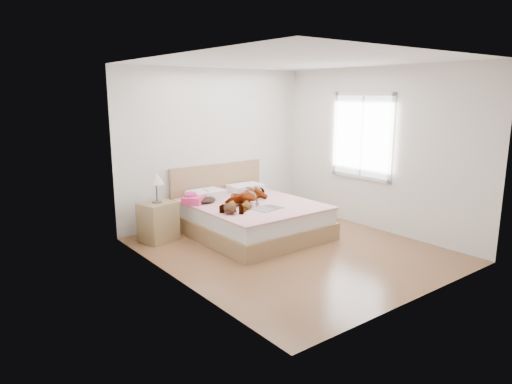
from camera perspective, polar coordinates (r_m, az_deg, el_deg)
ground at (r=6.58m, az=4.55°, el=-7.23°), size 4.00×4.00×0.00m
woman at (r=7.19m, az=-1.15°, el=-0.37°), size 1.60×1.43×0.22m
hair at (r=7.26m, az=-6.88°, el=-0.89°), size 0.49×0.57×0.08m
phone at (r=7.22m, az=-6.23°, el=0.23°), size 0.09×0.10×0.05m
room_shell at (r=7.73m, az=13.13°, el=6.82°), size 4.00×4.00×4.00m
bed at (r=7.26m, az=-0.89°, el=-3.03°), size 1.80×2.08×1.00m
towel at (r=7.15m, az=-7.87°, el=-0.82°), size 0.46×0.45×0.19m
magazine at (r=6.76m, az=1.58°, el=-2.04°), size 0.46×0.33×0.03m
coffee_mug at (r=6.85m, az=-0.36°, el=-1.53°), size 0.13×0.10×0.09m
plush_toy at (r=6.48m, az=-3.37°, el=-2.11°), size 0.17×0.25×0.14m
nightstand at (r=7.02m, az=-12.16°, el=-3.24°), size 0.57×0.53×1.04m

